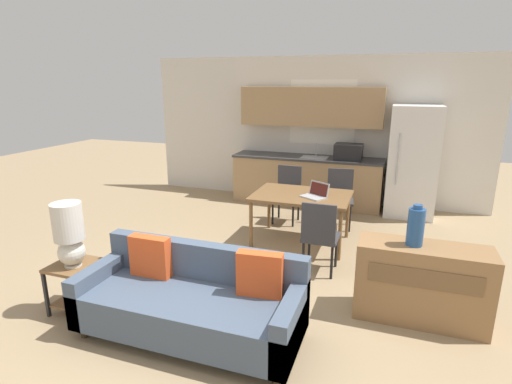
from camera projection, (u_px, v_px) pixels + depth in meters
name	position (u px, v px, depth m)	size (l,w,h in m)	color
ground_plane	(206.00, 331.00, 3.72)	(20.00, 20.00, 0.00)	#9E8460
wall_back	(312.00, 130.00, 7.57)	(6.40, 0.07, 2.70)	silver
kitchen_counter	(308.00, 159.00, 7.43)	(2.76, 0.65, 2.15)	tan
refrigerator	(412.00, 162.00, 6.73)	(0.79, 0.74, 1.87)	white
dining_table	(302.00, 199.00, 5.60)	(1.33, 0.95, 0.72)	brown
couch	(193.00, 300.00, 3.62)	(2.02, 0.80, 0.84)	#3D2D1E
side_table	(77.00, 279.00, 3.98)	(0.45, 0.45, 0.50)	brown
table_lamp	(69.00, 233.00, 3.81)	(0.28, 0.28, 0.64)	silver
credenza	(421.00, 283.00, 3.82)	(1.21, 0.44, 0.77)	olive
vase	(416.00, 226.00, 3.69)	(0.15, 0.15, 0.40)	#234C84
dining_chair_far_right	(340.00, 195.00, 6.30)	(0.47, 0.47, 0.91)	#38383D
dining_chair_far_left	(287.00, 191.00, 6.53)	(0.43, 0.43, 0.91)	#38383D
dining_chair_near_right	(320.00, 234.00, 4.71)	(0.42, 0.42, 0.91)	#38383D
laptop	(316.00, 194.00, 5.44)	(0.40, 0.38, 0.20)	#B7BABC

